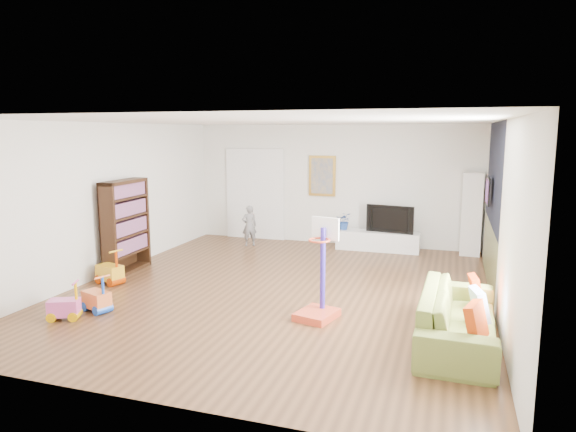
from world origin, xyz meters
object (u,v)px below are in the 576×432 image
(media_console, at_px, (378,241))
(bookshelf, at_px, (126,226))
(basketball_hoop, at_px, (317,269))
(sofa, at_px, (458,317))

(media_console, bearing_deg, bookshelf, -142.35)
(media_console, height_order, basketball_hoop, basketball_hoop)
(basketball_hoop, bearing_deg, media_console, 102.07)
(media_console, bearing_deg, basketball_hoop, -92.36)
(media_console, xyz_separation_m, sofa, (1.63, -4.67, 0.12))
(bookshelf, height_order, basketball_hoop, bookshelf)
(bookshelf, relative_size, sofa, 0.76)
(bookshelf, distance_m, sofa, 5.98)
(bookshelf, xyz_separation_m, sofa, (5.76, -1.52, -0.52))
(sofa, distance_m, basketball_hoop, 1.89)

